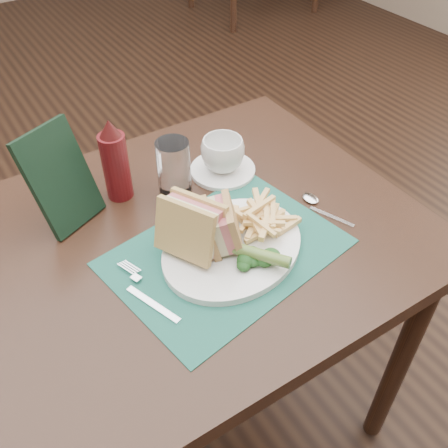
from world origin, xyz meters
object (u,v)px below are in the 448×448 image
Objects in this scene: drinking_glass at (174,169)px; check_presenter at (61,178)px; sandwich_half_b at (210,226)px; coffee_cup at (223,154)px; plate at (232,247)px; sandwich_half_a at (184,234)px; placemat at (226,252)px; table_main at (200,337)px; saucer at (223,170)px; ketchup_bottle at (115,160)px.

check_presenter is at bearing 168.94° from drinking_glass.
sandwich_half_b is 0.26m from coffee_cup.
check_presenter is (-0.23, 0.26, 0.09)m from plate.
plate is 0.11m from sandwich_half_a.
sandwich_half_a is 1.23× the size of sandwich_half_b.
sandwich_half_a is 0.28m from check_presenter.
plate is 0.07m from sandwich_half_b.
table_main is at bearing 100.77° from placemat.
sandwich_half_b is 0.45× the size of check_presenter.
saucer is 0.04m from coffee_cup.
ketchup_bottle is (-0.23, 0.05, 0.09)m from saucer.
check_presenter is at bearing 130.11° from placemat.
sandwich_half_b reaches higher than coffee_cup.
placemat is at bearing -120.92° from coffee_cup.
sandwich_half_b is 0.26m from saucer.
ketchup_bottle is at bearing 168.18° from coffee_cup.
ketchup_bottle reaches higher than sandwich_half_b.
sandwich_half_a is at bearing 149.51° from plate.
placemat is 0.11m from sandwich_half_a.
placemat is 4.55× the size of sandwich_half_b.
coffee_cup is 0.75× the size of drinking_glass.
coffee_cup is (0.15, 0.13, 0.42)m from table_main.
plate is 1.61× the size of ketchup_bottle.
sandwich_half_a is at bearing -151.85° from sandwich_half_b.
sandwich_half_a is 0.90× the size of drinking_glass.
sandwich_half_b is at bearing -25.86° from sandwich_half_a.
ketchup_bottle is (-0.23, 0.05, 0.04)m from coffee_cup.
ketchup_bottle is at bearing 66.79° from sandwich_half_a.
drinking_glass is at bearing -29.51° from ketchup_bottle.
placemat is at bearing -74.38° from check_presenter.
saucer reaches higher than table_main.
coffee_cup is 0.53× the size of ketchup_bottle.
coffee_cup is (0.12, 0.23, 0.04)m from plate.
check_presenter is (-0.35, 0.03, 0.10)m from saucer.
table_main is 2.09× the size of placemat.
ketchup_bottle is (-0.10, 0.27, 0.09)m from placemat.
coffee_cup is at bearing -11.82° from ketchup_bottle.
drinking_glass is (0.02, 0.12, 0.44)m from table_main.
sandwich_half_b is 0.20m from drinking_glass.
coffee_cup is at bearing 4.57° from drinking_glass.
saucer is (0.12, 0.23, -0.00)m from plate.
sandwich_half_b is at bearing -127.40° from coffee_cup.
saucer is 1.53× the size of coffee_cup.
drinking_glass reaches higher than table_main.
plate is at bearing -118.23° from saucer.
placemat is at bearing -40.84° from sandwich_half_a.
plate reaches higher than table_main.
plate is 0.26m from coffee_cup.
placemat is 0.35m from check_presenter.
coffee_cup is at bearing 43.81° from plate.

